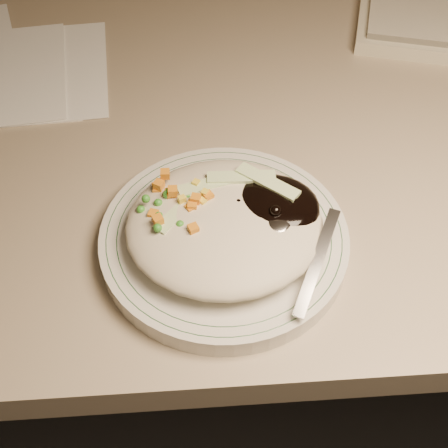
{
  "coord_description": "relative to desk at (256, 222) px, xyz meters",
  "views": [
    {
      "loc": [
        -0.09,
        0.79,
        1.24
      ],
      "look_at": [
        -0.06,
        1.18,
        0.78
      ],
      "focal_mm": 50.0,
      "sensor_mm": 36.0,
      "label": 1
    }
  ],
  "objects": [
    {
      "name": "desk",
      "position": [
        0.0,
        0.0,
        0.0
      ],
      "size": [
        1.4,
        0.7,
        0.74
      ],
      "color": "gray",
      "rests_on": "ground"
    },
    {
      "name": "plate",
      "position": [
        -0.06,
        -0.2,
        0.21
      ],
      "size": [
        0.25,
        0.25,
        0.02
      ],
      "primitive_type": "cylinder",
      "color": "silver",
      "rests_on": "desk"
    },
    {
      "name": "plate_rim",
      "position": [
        -0.06,
        -0.2,
        0.22
      ],
      "size": [
        0.24,
        0.24,
        0.0
      ],
      "color": "#144723",
      "rests_on": "plate"
    },
    {
      "name": "meal",
      "position": [
        -0.06,
        -0.2,
        0.24
      ],
      "size": [
        0.21,
        0.19,
        0.05
      ],
      "color": "#B9AF96",
      "rests_on": "plate"
    }
  ]
}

